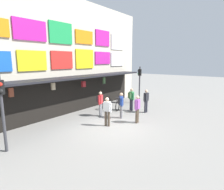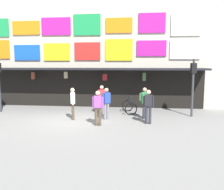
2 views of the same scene
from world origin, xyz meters
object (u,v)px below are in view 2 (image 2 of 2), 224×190
at_px(traffic_light_far, 193,78).
at_px(bicycle_parked, 129,107).
at_px(pedestrian_in_black, 144,100).
at_px(pedestrian_in_red, 73,102).
at_px(pedestrian_in_purple, 148,105).
at_px(pedestrian_in_yellow, 98,106).
at_px(pedestrian_in_blue, 102,97).
at_px(pedestrian_in_white, 106,101).

distance_m(traffic_light_far, bicycle_parked, 3.95).
bearing_deg(bicycle_parked, pedestrian_in_black, -56.75).
bearing_deg(pedestrian_in_red, pedestrian_in_purple, -6.83).
xyz_separation_m(pedestrian_in_yellow, pedestrian_in_black, (2.21, 1.76, 0.04)).
bearing_deg(pedestrian_in_black, pedestrian_in_red, -169.90).
height_order(bicycle_parked, pedestrian_in_blue, pedestrian_in_blue).
xyz_separation_m(traffic_light_far, pedestrian_in_purple, (-2.49, -1.93, -1.19)).
height_order(traffic_light_far, pedestrian_in_purple, traffic_light_far).
bearing_deg(pedestrian_in_red, pedestrian_in_blue, 51.46).
bearing_deg(pedestrian_in_red, pedestrian_in_white, 7.91).
height_order(traffic_light_far, pedestrian_in_red, traffic_light_far).
distance_m(pedestrian_in_white, pedestrian_in_yellow, 1.35).
bearing_deg(pedestrian_in_black, traffic_light_far, 16.50).
bearing_deg(pedestrian_in_yellow, pedestrian_in_blue, 95.01).
bearing_deg(pedestrian_in_blue, pedestrian_in_red, -128.54).
bearing_deg(pedestrian_in_white, pedestrian_in_blue, 108.23).
distance_m(bicycle_parked, pedestrian_in_black, 1.64).
xyz_separation_m(traffic_light_far, bicycle_parked, (-3.51, 0.49, -1.75)).
bearing_deg(pedestrian_in_yellow, bicycle_parked, 65.77).
bearing_deg(pedestrian_in_red, bicycle_parked, 33.91).
xyz_separation_m(pedestrian_in_yellow, pedestrian_in_blue, (-0.24, 2.71, 0.04)).
xyz_separation_m(pedestrian_in_purple, pedestrian_in_black, (-0.18, 1.14, 0.04)).
bearing_deg(pedestrian_in_black, bicycle_parked, 123.25).
xyz_separation_m(pedestrian_in_yellow, pedestrian_in_red, (-1.53, 1.09, 0.00)).
height_order(pedestrian_in_white, pedestrian_in_yellow, same).
relative_size(pedestrian_in_yellow, pedestrian_in_purple, 1.00).
distance_m(traffic_light_far, pedestrian_in_blue, 5.25).
distance_m(pedestrian_in_purple, pedestrian_in_black, 1.15).
relative_size(bicycle_parked, pedestrian_in_white, 0.77).
distance_m(pedestrian_in_red, pedestrian_in_purple, 3.95).
xyz_separation_m(traffic_light_far, pedestrian_in_black, (-2.67, -0.79, -1.16)).
xyz_separation_m(pedestrian_in_red, pedestrian_in_blue, (1.29, 1.62, 0.04)).
relative_size(bicycle_parked, pedestrian_in_yellow, 0.77).
relative_size(pedestrian_in_red, pedestrian_in_black, 1.00).
relative_size(pedestrian_in_yellow, pedestrian_in_blue, 1.00).
xyz_separation_m(pedestrian_in_black, pedestrian_in_blue, (-2.45, 0.95, 0.00)).
height_order(pedestrian_in_white, pedestrian_in_blue, same).
relative_size(pedestrian_in_black, pedestrian_in_blue, 1.00).
height_order(pedestrian_in_yellow, pedestrian_in_black, same).
height_order(traffic_light_far, pedestrian_in_yellow, traffic_light_far).
bearing_deg(pedestrian_in_white, bicycle_parked, 55.93).
height_order(bicycle_parked, pedestrian_in_white, pedestrian_in_white).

